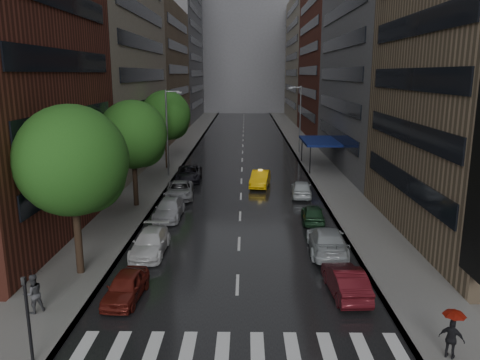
# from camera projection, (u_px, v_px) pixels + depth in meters

# --- Properties ---
(ground) EXTENTS (220.00, 220.00, 0.00)m
(ground) POSITION_uv_depth(u_px,v_px,m) (236.00, 325.00, 20.50)
(ground) COLOR gray
(ground) RESTS_ON ground
(road) EXTENTS (14.00, 140.00, 0.01)m
(road) POSITION_uv_depth(u_px,v_px,m) (243.00, 148.00, 69.23)
(road) COLOR black
(road) RESTS_ON ground
(sidewalk_left) EXTENTS (4.00, 140.00, 0.15)m
(sidewalk_left) POSITION_uv_depth(u_px,v_px,m) (182.00, 147.00, 69.32)
(sidewalk_left) COLOR gray
(sidewalk_left) RESTS_ON ground
(sidewalk_right) EXTENTS (4.00, 140.00, 0.15)m
(sidewalk_right) POSITION_uv_depth(u_px,v_px,m) (303.00, 147.00, 69.12)
(sidewalk_right) COLOR gray
(sidewalk_right) RESTS_ON ground
(crosswalk) EXTENTS (13.15, 2.80, 0.01)m
(crosswalk) POSITION_uv_depth(u_px,v_px,m) (240.00, 351.00, 18.54)
(crosswalk) COLOR silver
(crosswalk) RESTS_ON ground
(buildings_left) EXTENTS (8.00, 108.00, 38.00)m
(buildings_left) POSITION_uv_depth(u_px,v_px,m) (149.00, 40.00, 74.41)
(buildings_left) COLOR maroon
(buildings_left) RESTS_ON ground
(buildings_right) EXTENTS (8.05, 109.10, 36.00)m
(buildings_right) POSITION_uv_depth(u_px,v_px,m) (340.00, 45.00, 72.24)
(buildings_right) COLOR #937A5B
(buildings_right) RESTS_ON ground
(building_far) EXTENTS (40.00, 14.00, 32.00)m
(building_far) POSITION_uv_depth(u_px,v_px,m) (244.00, 54.00, 131.95)
(building_far) COLOR slate
(building_far) RESTS_ON ground
(tree_near) EXTENTS (5.82, 5.82, 9.28)m
(tree_near) POSITION_uv_depth(u_px,v_px,m) (72.00, 161.00, 24.20)
(tree_near) COLOR #382619
(tree_near) RESTS_ON ground
(tree_mid) EXTENTS (5.49, 5.49, 8.76)m
(tree_mid) POSITION_uv_depth(u_px,v_px,m) (133.00, 135.00, 37.30)
(tree_mid) COLOR #382619
(tree_mid) RESTS_ON ground
(tree_far) EXTENTS (5.62, 5.62, 8.96)m
(tree_far) POSITION_uv_depth(u_px,v_px,m) (166.00, 115.00, 52.66)
(tree_far) COLOR #382619
(tree_far) RESTS_ON ground
(taxi) EXTENTS (2.29, 4.87, 1.54)m
(taxi) POSITION_uv_depth(u_px,v_px,m) (260.00, 179.00, 45.44)
(taxi) COLOR yellow
(taxi) RESTS_ON ground
(parked_cars_left) EXTENTS (2.82, 30.61, 1.52)m
(parked_cars_left) POSITION_uv_depth(u_px,v_px,m) (174.00, 201.00, 37.73)
(parked_cars_left) COLOR maroon
(parked_cars_left) RESTS_ON ground
(parked_cars_right) EXTENTS (2.52, 23.45, 1.58)m
(parked_cars_right) POSITION_uv_depth(u_px,v_px,m) (319.00, 225.00, 31.59)
(parked_cars_right) COLOR #4E0F15
(parked_cars_right) RESTS_ON ground
(ped_black_umbrella) EXTENTS (1.12, 1.11, 2.09)m
(ped_black_umbrella) POSITION_uv_depth(u_px,v_px,m) (33.00, 287.00, 21.03)
(ped_black_umbrella) COLOR #434448
(ped_black_umbrella) RESTS_ON sidewalk_left
(ped_red_umbrella) EXTENTS (0.98, 0.84, 2.01)m
(ped_red_umbrella) POSITION_uv_depth(u_px,v_px,m) (453.00, 330.00, 17.63)
(ped_red_umbrella) COLOR black
(ped_red_umbrella) RESTS_ON sidewalk_right
(traffic_light) EXTENTS (0.18, 0.15, 3.45)m
(traffic_light) POSITION_uv_depth(u_px,v_px,m) (27.00, 312.00, 17.16)
(traffic_light) COLOR black
(traffic_light) RESTS_ON sidewalk_left
(street_lamp_left) EXTENTS (1.74, 0.22, 9.00)m
(street_lamp_left) POSITION_uv_depth(u_px,v_px,m) (168.00, 131.00, 48.74)
(street_lamp_left) COLOR gray
(street_lamp_left) RESTS_ON sidewalk_left
(street_lamp_right) EXTENTS (1.74, 0.22, 9.00)m
(street_lamp_right) POSITION_uv_depth(u_px,v_px,m) (300.00, 118.00, 63.18)
(street_lamp_right) COLOR gray
(street_lamp_right) RESTS_ON sidewalk_right
(awning) EXTENTS (4.00, 8.00, 3.12)m
(awning) POSITION_uv_depth(u_px,v_px,m) (320.00, 141.00, 53.81)
(awning) COLOR navy
(awning) RESTS_ON sidewalk_right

